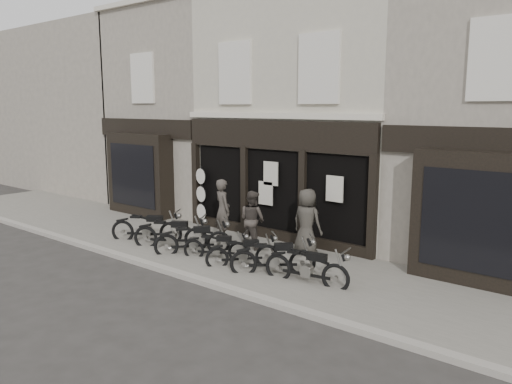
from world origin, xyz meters
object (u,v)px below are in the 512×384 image
Objects in this scene: motorcycle_5 at (274,261)px; man_left at (223,210)px; motorcycle_2 at (194,242)px; motorcycle_0 at (147,230)px; motorcycle_6 at (307,270)px; man_centre at (252,219)px; advert_sign_post at (202,199)px; man_right at (307,221)px; motorcycle_3 at (217,249)px; motorcycle_1 at (172,236)px; motorcycle_4 at (243,255)px.

man_left is at bearing 113.04° from motorcycle_5.
motorcycle_2 is 0.96× the size of man_left.
man_left is at bearing 7.41° from motorcycle_0.
motorcycle_2 is 0.85× the size of motorcycle_6.
motorcycle_6 is 1.28× the size of man_centre.
motorcycle_0 is 0.92× the size of advert_sign_post.
motorcycle_6 is 1.17× the size of man_right.
motorcycle_3 is (0.89, 0.04, -0.06)m from motorcycle_2.
motorcycle_1 is 1.17× the size of motorcycle_3.
motorcycle_5 is (3.85, 0.05, -0.02)m from motorcycle_1.
motorcycle_5 is at bearing -31.58° from motorcycle_1.
motorcycle_5 is 0.80× the size of advert_sign_post.
motorcycle_4 is 0.91× the size of motorcycle_5.
advert_sign_post reaches higher than motorcycle_1.
motorcycle_3 is 0.93× the size of man_right.
motorcycle_0 is 2.12m from motorcycle_2.
motorcycle_1 is at bearing 139.00° from motorcycle_5.
man_left reaches higher than motorcycle_0.
man_left is at bearing 99.99° from motorcycle_3.
motorcycle_6 is 1.14× the size of man_left.
motorcycle_2 is at bearing -32.35° from motorcycle_1.
motorcycle_3 is 1.54m from man_centre.
motorcycle_1 reaches higher than motorcycle_4.
motorcycle_3 is at bearing 89.57° from man_centre.
man_centre is (-2.94, 1.49, 0.57)m from motorcycle_6.
motorcycle_2 and motorcycle_6 have the same top height.
motorcycle_5 reaches higher than motorcycle_3.
motorcycle_3 is at bearing 129.84° from motorcycle_4.
motorcycle_1 is 2.80m from advert_sign_post.
man_left reaches higher than man_right.
motorcycle_6 is at bearing -51.95° from motorcycle_4.
motorcycle_6 is 0.99× the size of advert_sign_post.
motorcycle_5 is 5.61m from advert_sign_post.
man_centre is 3.33m from advert_sign_post.
motorcycle_3 is at bearing -31.11° from motorcycle_0.
motorcycle_2 reaches higher than motorcycle_5.
motorcycle_1 is at bearing 170.94° from motorcycle_6.
man_centre is 0.77× the size of advert_sign_post.
motorcycle_1 is 0.96m from motorcycle_2.
man_left is at bearing 10.64° from man_right.
man_left is 1.03× the size of man_right.
motorcycle_0 is at bearing 127.92° from motorcycle_2.
motorcycle_2 is at bearing 38.81° from man_right.
motorcycle_3 is 0.78× the size of advert_sign_post.
man_right is at bearing 55.79° from motorcycle_5.
motorcycle_1 is 1.05× the size of man_left.
motorcycle_0 is 5.02m from motorcycle_5.
motorcycle_5 is 2.39m from man_centre.
motorcycle_5 is 0.95× the size of man_right.
man_right is at bearing 4.88° from advert_sign_post.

